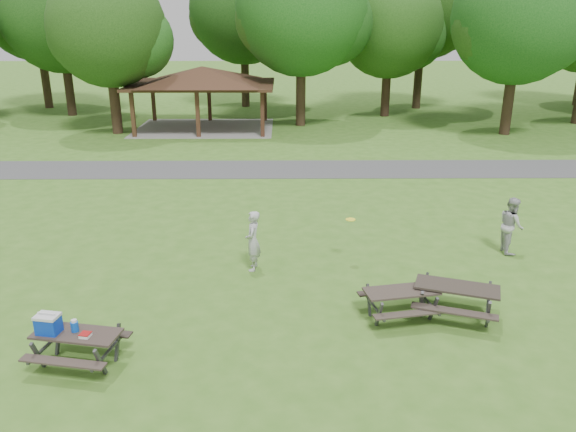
# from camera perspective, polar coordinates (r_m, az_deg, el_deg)

# --- Properties ---
(ground) EXTENTS (160.00, 160.00, 0.00)m
(ground) POSITION_cam_1_polar(r_m,az_deg,el_deg) (12.74, -4.43, -11.65)
(ground) COLOR #3B691E
(ground) RESTS_ON ground
(asphalt_path) EXTENTS (120.00, 3.20, 0.02)m
(asphalt_path) POSITION_cam_1_polar(r_m,az_deg,el_deg) (25.73, -2.44, 4.78)
(asphalt_path) COLOR #3F3F42
(asphalt_path) RESTS_ON ground
(pavilion) EXTENTS (8.60, 7.01, 3.76)m
(pavilion) POSITION_cam_1_polar(r_m,az_deg,el_deg) (35.37, -8.68, 13.68)
(pavilion) COLOR #372214
(pavilion) RESTS_ON ground
(tree_row_c) EXTENTS (8.19, 7.80, 10.67)m
(tree_row_c) POSITION_cam_1_polar(r_m,az_deg,el_deg) (42.53, -22.01, 18.22)
(tree_row_c) COLOR black
(tree_row_c) RESTS_ON ground
(tree_row_d) EXTENTS (6.93, 6.60, 9.27)m
(tree_row_d) POSITION_cam_1_polar(r_m,az_deg,el_deg) (34.80, -17.69, 17.40)
(tree_row_d) COLOR #2F1F15
(tree_row_d) RESTS_ON ground
(tree_row_e) EXTENTS (8.40, 8.00, 11.02)m
(tree_row_e) POSITION_cam_1_polar(r_m,az_deg,el_deg) (35.90, 1.53, 19.92)
(tree_row_e) COLOR #302115
(tree_row_e) RESTS_ON ground
(tree_row_f) EXTENTS (7.35, 7.00, 9.55)m
(tree_row_f) POSITION_cam_1_polar(r_m,az_deg,el_deg) (40.05, 10.39, 18.25)
(tree_row_f) COLOR black
(tree_row_f) RESTS_ON ground
(tree_row_g) EXTENTS (7.77, 7.40, 10.25)m
(tree_row_g) POSITION_cam_1_polar(r_m,az_deg,el_deg) (35.45, 22.51, 17.80)
(tree_row_g) COLOR black
(tree_row_g) RESTS_ON ground
(tree_deep_a) EXTENTS (8.40, 8.00, 11.38)m
(tree_deep_a) POSITION_cam_1_polar(r_m,az_deg,el_deg) (46.88, -24.15, 18.69)
(tree_deep_a) COLOR #322116
(tree_deep_a) RESTS_ON ground
(tree_deep_b) EXTENTS (8.40, 8.00, 11.13)m
(tree_deep_b) POSITION_cam_1_polar(r_m,az_deg,el_deg) (43.97, -4.40, 19.96)
(tree_deep_b) COLOR black
(tree_deep_b) RESTS_ON ground
(tree_deep_c) EXTENTS (8.82, 8.40, 11.90)m
(tree_deep_c) POSITION_cam_1_polar(r_m,az_deg,el_deg) (44.10, 13.76, 20.22)
(tree_deep_c) COLOR black
(tree_deep_c) RESTS_ON ground
(picnic_table_near) EXTENTS (1.93, 1.67, 1.19)m
(picnic_table_near) POSITION_cam_1_polar(r_m,az_deg,el_deg) (12.12, -21.45, -11.11)
(picnic_table_near) COLOR #2E2521
(picnic_table_near) RESTS_ON ground
(picnic_table_middle) EXTENTS (1.91, 1.64, 0.73)m
(picnic_table_middle) POSITION_cam_1_polar(r_m,az_deg,el_deg) (13.24, 11.41, -8.05)
(picnic_table_middle) COLOR #302722
(picnic_table_middle) RESTS_ON ground
(picnic_table_far) EXTENTS (2.27, 2.04, 0.81)m
(picnic_table_far) POSITION_cam_1_polar(r_m,az_deg,el_deg) (13.57, 16.75, -7.52)
(picnic_table_far) COLOR black
(picnic_table_far) RESTS_ON ground
(frisbee_in_flight) EXTENTS (0.36, 0.36, 0.02)m
(frisbee_in_flight) POSITION_cam_1_polar(r_m,az_deg,el_deg) (15.60, 6.37, -0.35)
(frisbee_in_flight) COLOR yellow
(frisbee_in_flight) RESTS_ON ground
(frisbee_thrower) EXTENTS (0.45, 0.65, 1.69)m
(frisbee_thrower) POSITION_cam_1_polar(r_m,az_deg,el_deg) (15.29, -3.59, -2.54)
(frisbee_thrower) COLOR #B0B0B2
(frisbee_thrower) RESTS_ON ground
(frisbee_catcher) EXTENTS (0.64, 0.82, 1.68)m
(frisbee_catcher) POSITION_cam_1_polar(r_m,az_deg,el_deg) (17.66, 21.73, -0.86)
(frisbee_catcher) COLOR #ADADB0
(frisbee_catcher) RESTS_ON ground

